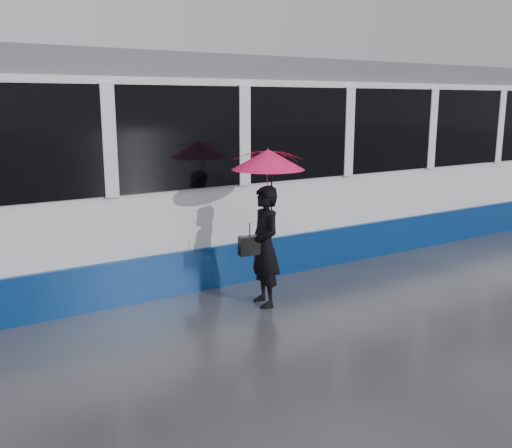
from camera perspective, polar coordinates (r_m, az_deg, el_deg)
ground at (r=7.83m, az=4.65°, el=-7.98°), size 90.00×90.00×0.00m
rails at (r=9.83m, az=-4.19°, el=-3.69°), size 34.00×1.51×0.02m
tram at (r=10.83m, az=6.80°, el=6.50°), size 26.00×2.56×3.35m
woman at (r=7.55m, az=0.87°, el=-2.26°), size 0.48×0.64×1.62m
umbrella at (r=7.40m, az=1.22°, el=5.05°), size 1.09×1.09×1.09m
handbag at (r=7.44m, az=-0.63°, el=-2.16°), size 0.31×0.17×0.43m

